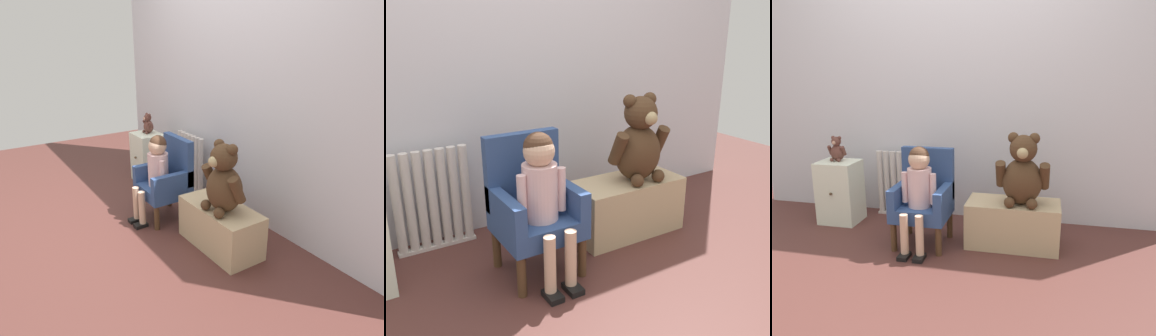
% 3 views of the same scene
% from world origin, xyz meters
% --- Properties ---
extents(ground_plane, '(6.00, 6.00, 0.00)m').
position_xyz_m(ground_plane, '(0.00, 0.00, 0.00)').
color(ground_plane, '#4F2A25').
extents(back_wall, '(3.80, 0.05, 2.40)m').
position_xyz_m(back_wall, '(0.00, 1.18, 1.20)').
color(back_wall, silver).
rests_on(back_wall, ground_plane).
extents(radiator, '(0.43, 0.05, 0.58)m').
position_xyz_m(radiator, '(-0.49, 1.05, 0.29)').
color(radiator, silver).
rests_on(radiator, ground_plane).
extents(child_armchair, '(0.40, 0.37, 0.70)m').
position_xyz_m(child_armchair, '(-0.11, 0.57, 0.35)').
color(child_armchair, navy).
rests_on(child_armchair, ground_plane).
extents(child_figure, '(0.25, 0.35, 0.75)m').
position_xyz_m(child_figure, '(-0.11, 0.46, 0.49)').
color(child_figure, beige).
rests_on(child_figure, ground_plane).
extents(low_bench, '(0.67, 0.32, 0.33)m').
position_xyz_m(low_bench, '(0.54, 0.65, 0.17)').
color(low_bench, tan).
rests_on(low_bench, ground_plane).
extents(large_teddy_bear, '(0.37, 0.26, 0.51)m').
position_xyz_m(large_teddy_bear, '(0.60, 0.62, 0.56)').
color(large_teddy_bear, '#48301D').
rests_on(large_teddy_bear, low_bench).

